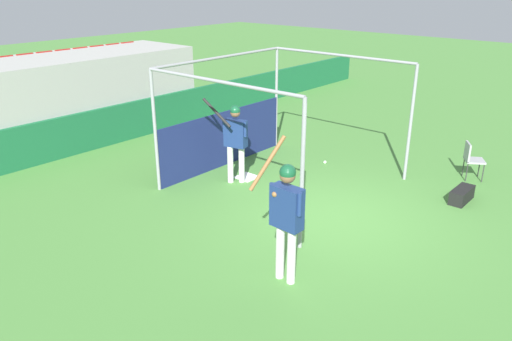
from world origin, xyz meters
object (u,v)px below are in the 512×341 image
object	(u,v)px
equipment_bag	(462,195)
baseball	(325,162)
folding_chair	(471,157)
player_batter	(235,137)
player_waiting	(286,211)

from	to	relation	value
equipment_bag	baseball	distance (m)	3.29
equipment_bag	folding_chair	bearing A→B (deg)	13.85
player_batter	equipment_bag	world-z (taller)	player_batter
player_waiting	baseball	xyz separation A→B (m)	(4.56, 2.29, -1.10)
player_waiting	equipment_bag	bearing A→B (deg)	-100.92
folding_chair	player_waiting	bearing A→B (deg)	-38.48
player_batter	folding_chair	world-z (taller)	player_batter
player_waiting	folding_chair	bearing A→B (deg)	-95.09
player_waiting	folding_chair	size ratio (longest dim) A/B	2.58
baseball	folding_chair	bearing A→B (deg)	-66.24
folding_chair	baseball	size ratio (longest dim) A/B	11.35
folding_chair	equipment_bag	distance (m)	1.41
player_waiting	equipment_bag	size ratio (longest dim) A/B	3.09
equipment_bag	baseball	world-z (taller)	equipment_bag
player_batter	folding_chair	xyz separation A→B (m)	(3.56, -3.82, -0.53)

